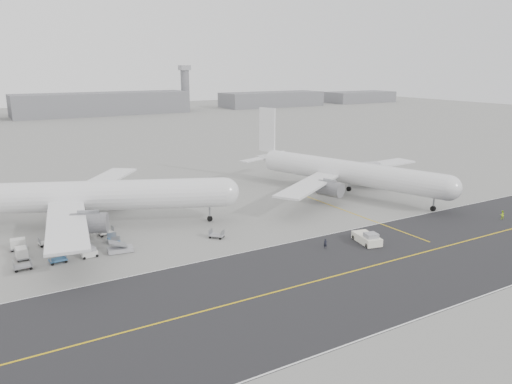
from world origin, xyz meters
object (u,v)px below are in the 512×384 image
control_tower (185,87)px  airliner_a (85,196)px  ground_crew_a (325,244)px  ground_crew_b (502,215)px  airliner_b (344,171)px  pushback_tug (367,238)px  jet_bridge (355,170)px

control_tower → airliner_a: bearing=-117.0°
ground_crew_a → ground_crew_b: 42.86m
control_tower → ground_crew_b: control_tower is taller
airliner_b → ground_crew_b: airliner_b is taller
ground_crew_b → pushback_tug: bearing=14.2°
jet_bridge → ground_crew_a: (-36.81, -33.99, -3.25)m
airliner_a → airliner_b: 61.18m
airliner_b → ground_crew_b: 36.70m
control_tower → airliner_a: 267.78m
airliner_a → ground_crew_b: bearing=-93.8°
airliner_b → jet_bridge: size_ratio=3.52×
pushback_tug → ground_crew_b: 34.59m
control_tower → airliner_b: (-60.72, -244.76, -10.50)m
airliner_a → pushback_tug: 55.15m
ground_crew_b → control_tower: bearing=-79.6°
airliner_b → pushback_tug: (-19.59, -29.85, -4.81)m
airliner_b → ground_crew_a: size_ratio=31.67×
airliner_b → pushback_tug: size_ratio=6.84×
control_tower → airliner_a: control_tower is taller
airliner_a → jet_bridge: 69.96m
pushback_tug → ground_crew_a: 8.32m
control_tower → airliner_a: size_ratio=0.54×
pushback_tug → jet_bridge: bearing=63.7°
control_tower → airliner_b: control_tower is taller
pushback_tug → ground_crew_a: bearing=-180.0°
ground_crew_a → pushback_tug: bearing=10.9°
pushback_tug → ground_crew_b: size_ratio=4.42×
jet_bridge → airliner_b: bearing=-138.8°
airliner_b → pushback_tug: bearing=-141.3°
airliner_b → jet_bridge: (9.09, 5.92, -1.62)m
control_tower → jet_bridge: (-51.64, -238.85, -12.12)m
airliner_b → ground_crew_b: bearing=-83.9°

